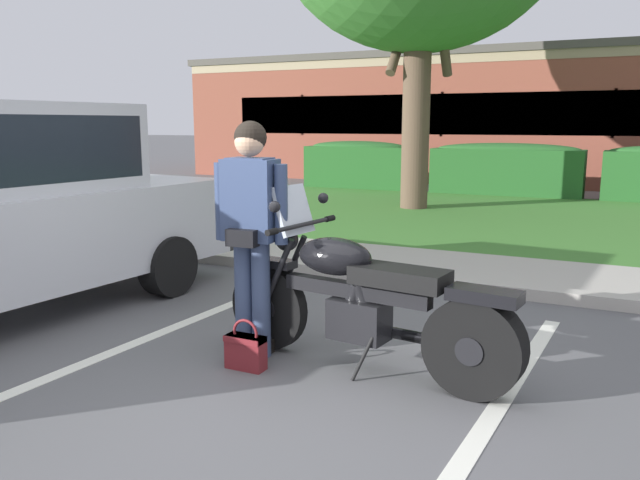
% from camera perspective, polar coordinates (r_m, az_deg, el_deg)
% --- Properties ---
extents(ground_plane, '(140.00, 140.00, 0.00)m').
position_cam_1_polar(ground_plane, '(4.15, -5.60, -13.60)').
color(ground_plane, '#565659').
extents(curb_strip, '(60.00, 0.20, 0.12)m').
position_cam_1_polar(curb_strip, '(6.80, 8.04, -3.52)').
color(curb_strip, '#ADA89E').
rests_on(curb_strip, ground).
extents(concrete_walk, '(60.00, 1.50, 0.08)m').
position_cam_1_polar(concrete_walk, '(7.60, 10.02, -2.26)').
color(concrete_walk, '#ADA89E').
rests_on(concrete_walk, ground).
extents(grass_lawn, '(60.00, 7.05, 0.06)m').
position_cam_1_polar(grass_lawn, '(11.71, 15.83, 1.89)').
color(grass_lawn, '#3D752D').
rests_on(grass_lawn, ground).
extents(stall_stripe_0, '(0.36, 4.40, 0.01)m').
position_cam_1_polar(stall_stripe_0, '(5.09, -17.79, -9.40)').
color(stall_stripe_0, silver).
rests_on(stall_stripe_0, ground).
extents(stall_stripe_1, '(0.36, 4.40, 0.01)m').
position_cam_1_polar(stall_stripe_1, '(3.86, 14.63, -15.76)').
color(stall_stripe_1, silver).
rests_on(stall_stripe_1, ground).
extents(motorcycle, '(2.24, 0.82, 1.26)m').
position_cam_1_polar(motorcycle, '(4.34, 4.72, -5.66)').
color(motorcycle, black).
rests_on(motorcycle, ground).
extents(rider_person, '(0.57, 0.32, 1.70)m').
position_cam_1_polar(rider_person, '(4.57, -6.21, 1.60)').
color(rider_person, black).
rests_on(rider_person, ground).
extents(handbag, '(0.28, 0.13, 0.36)m').
position_cam_1_polar(handbag, '(4.51, -6.68, -9.66)').
color(handbag, maroon).
rests_on(handbag, ground).
extents(hedge_left, '(2.66, 0.90, 1.24)m').
position_cam_1_polar(hedge_left, '(16.48, 3.39, 6.80)').
color(hedge_left, '#235623').
rests_on(hedge_left, ground).
extents(hedge_center_left, '(3.40, 0.90, 1.24)m').
position_cam_1_polar(hedge_center_left, '(15.44, 16.32, 6.16)').
color(hedge_center_left, '#235623').
rests_on(hedge_center_left, ground).
extents(brick_building, '(25.49, 9.36, 3.71)m').
position_cam_1_polar(brick_building, '(21.98, 25.15, 9.89)').
color(brick_building, brown).
rests_on(brick_building, ground).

